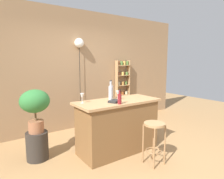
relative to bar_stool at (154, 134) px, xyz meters
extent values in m
plane|color=#A37A4C|center=(-0.19, 0.40, -0.50)|extent=(12.00, 12.00, 0.00)
cube|color=#997551|center=(-0.19, 2.35, 0.90)|extent=(6.40, 0.10, 2.80)
cube|color=brown|center=(-0.19, 0.70, -0.05)|extent=(1.39, 0.61, 0.89)
cube|color=tan|center=(-0.19, 0.70, 0.41)|extent=(1.51, 0.66, 0.04)
cylinder|color=#997047|center=(-0.12, -0.12, -0.18)|extent=(0.02, 0.02, 0.64)
cylinder|color=#997047|center=(0.12, -0.12, -0.18)|extent=(0.02, 0.02, 0.64)
cylinder|color=#997047|center=(-0.12, 0.12, -0.18)|extent=(0.02, 0.02, 0.64)
cylinder|color=#997047|center=(0.12, 0.12, -0.18)|extent=(0.02, 0.02, 0.64)
torus|color=#997047|center=(0.00, 0.00, -0.28)|extent=(0.25, 0.25, 0.02)
cylinder|color=#A87F51|center=(0.00, 0.00, 0.16)|extent=(0.33, 0.33, 0.03)
cube|color=#A87F51|center=(0.90, 2.22, 0.32)|extent=(0.02, 0.12, 1.63)
cube|color=#A87F51|center=(1.31, 2.22, 0.32)|extent=(0.02, 0.12, 1.63)
cube|color=#A87F51|center=(1.10, 2.22, -0.36)|extent=(0.40, 0.12, 0.02)
cylinder|color=#994C23|center=(0.95, 2.21, -0.29)|extent=(0.05, 0.05, 0.11)
cylinder|color=gold|center=(1.03, 2.23, -0.29)|extent=(0.05, 0.05, 0.11)
cylinder|color=gold|center=(1.11, 2.22, -0.29)|extent=(0.05, 0.05, 0.11)
cylinder|color=#994C23|center=(1.19, 2.23, -0.29)|extent=(0.05, 0.05, 0.11)
cylinder|color=silver|center=(1.26, 2.22, -0.29)|extent=(0.05, 0.05, 0.11)
cube|color=#A87F51|center=(1.10, 2.22, -0.09)|extent=(0.40, 0.12, 0.02)
cylinder|color=#AD7A38|center=(0.95, 2.22, -0.02)|extent=(0.06, 0.06, 0.11)
cylinder|color=#AD7A38|center=(1.02, 2.23, -0.02)|extent=(0.06, 0.06, 0.11)
cylinder|color=#AD7A38|center=(1.10, 2.21, -0.02)|extent=(0.06, 0.06, 0.11)
cylinder|color=beige|center=(1.18, 2.22, -0.02)|extent=(0.06, 0.06, 0.11)
cylinder|color=silver|center=(1.27, 2.21, -0.02)|extent=(0.06, 0.06, 0.11)
cube|color=#A87F51|center=(1.10, 2.22, 0.18)|extent=(0.40, 0.12, 0.02)
cylinder|color=gold|center=(0.97, 2.22, 0.23)|extent=(0.07, 0.07, 0.08)
cylinder|color=#994C23|center=(1.10, 2.22, 0.23)|extent=(0.07, 0.07, 0.08)
cylinder|color=beige|center=(1.24, 2.23, 0.23)|extent=(0.07, 0.07, 0.08)
cube|color=#A87F51|center=(1.10, 2.22, 0.46)|extent=(0.40, 0.12, 0.02)
cylinder|color=beige|center=(0.97, 2.21, 0.51)|extent=(0.06, 0.06, 0.09)
cylinder|color=#AD7A38|center=(1.11, 2.21, 0.51)|extent=(0.06, 0.06, 0.09)
cylinder|color=#4C7033|center=(1.23, 2.23, 0.51)|extent=(0.06, 0.06, 0.09)
cube|color=#A87F51|center=(1.10, 2.22, 0.73)|extent=(0.40, 0.12, 0.02)
cylinder|color=brown|center=(0.97, 2.21, 0.78)|extent=(0.07, 0.07, 0.09)
cylinder|color=gold|center=(1.10, 2.21, 0.78)|extent=(0.07, 0.07, 0.09)
cylinder|color=#4C7033|center=(1.24, 2.21, 0.78)|extent=(0.07, 0.07, 0.09)
cube|color=#A87F51|center=(1.10, 2.22, 1.00)|extent=(0.40, 0.12, 0.02)
cylinder|color=#994C23|center=(0.95, 2.21, 1.06)|extent=(0.07, 0.07, 0.11)
cylinder|color=#4C7033|center=(1.06, 2.21, 1.06)|extent=(0.07, 0.07, 0.11)
cylinder|color=gold|center=(1.16, 2.22, 1.06)|extent=(0.07, 0.07, 0.11)
cylinder|color=#4C7033|center=(1.26, 2.22, 1.06)|extent=(0.07, 0.07, 0.11)
cylinder|color=#2D2823|center=(-1.46, 1.20, -0.26)|extent=(0.35, 0.35, 0.46)
cylinder|color=#935B3D|center=(-1.46, 1.20, 0.07)|extent=(0.24, 0.24, 0.19)
cylinder|color=brown|center=(-1.46, 1.20, 0.24)|extent=(0.03, 0.03, 0.16)
ellipsoid|color=#2D7033|center=(-1.46, 1.20, 0.49)|extent=(0.47, 0.42, 0.37)
cylinder|color=#B2B2B7|center=(-0.26, 0.82, 0.55)|extent=(0.07, 0.07, 0.24)
cylinder|color=#B2B2B7|center=(-0.26, 0.82, 0.72)|extent=(0.03, 0.03, 0.09)
cylinder|color=black|center=(-0.26, 0.82, 0.77)|extent=(0.03, 0.03, 0.01)
cylinder|color=#B2B2B7|center=(-0.16, 0.95, 0.55)|extent=(0.07, 0.07, 0.23)
cylinder|color=#B2B2B7|center=(-0.16, 0.95, 0.71)|extent=(0.03, 0.03, 0.09)
cylinder|color=black|center=(-0.16, 0.95, 0.76)|extent=(0.03, 0.03, 0.01)
cylinder|color=maroon|center=(-0.34, 0.45, 0.51)|extent=(0.06, 0.06, 0.16)
cylinder|color=maroon|center=(-0.34, 0.45, 0.63)|extent=(0.02, 0.02, 0.06)
cylinder|color=black|center=(-0.34, 0.45, 0.66)|extent=(0.03, 0.03, 0.01)
cylinder|color=silver|center=(-0.80, 0.86, 0.44)|extent=(0.06, 0.06, 0.00)
cylinder|color=silver|center=(-0.80, 0.86, 0.47)|extent=(0.01, 0.01, 0.07)
cone|color=silver|center=(-0.80, 0.86, 0.55)|extent=(0.07, 0.07, 0.08)
cylinder|color=silver|center=(-0.16, 0.75, 0.44)|extent=(0.06, 0.06, 0.00)
cylinder|color=silver|center=(-0.16, 0.75, 0.47)|extent=(0.01, 0.01, 0.07)
cone|color=silver|center=(-0.16, 0.75, 0.55)|extent=(0.07, 0.07, 0.08)
cube|color=black|center=(-0.32, 0.61, 0.45)|extent=(0.25, 0.22, 0.03)
cylinder|color=black|center=(-0.17, 2.24, 0.52)|extent=(0.01, 0.01, 2.03)
sphere|color=white|center=(-0.17, 2.24, 1.53)|extent=(0.22, 0.22, 0.22)
camera|label=1|loc=(-2.21, -2.03, 1.12)|focal=31.61mm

